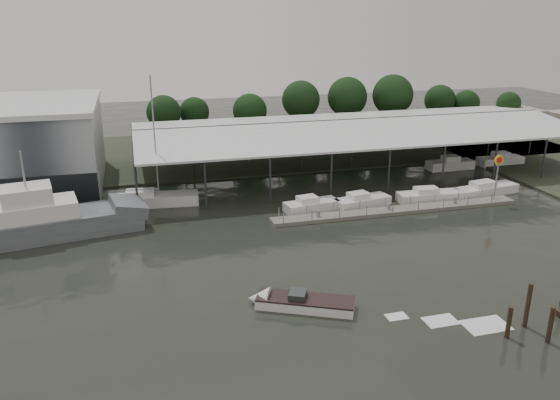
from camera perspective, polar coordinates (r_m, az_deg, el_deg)
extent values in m
plane|color=black|center=(46.42, 1.00, -7.01)|extent=(200.00, 200.00, 0.00)
cube|color=#343A2B|center=(85.36, -6.87, 5.01)|extent=(140.00, 30.00, 0.30)
cube|color=#2F3234|center=(75.14, 7.65, 8.30)|extent=(58.00, 0.40, 0.30)
cylinder|color=#2F3234|center=(59.26, -14.76, 1.01)|extent=(0.24, 0.24, 5.50)
cylinder|color=#2F3234|center=(81.52, -15.08, 5.76)|extent=(0.24, 0.24, 5.50)
cylinder|color=#2F3234|center=(99.88, 20.62, 7.50)|extent=(0.24, 0.24, 5.50)
cube|color=slate|center=(60.21, 12.15, -1.06)|extent=(28.00, 2.00, 0.40)
cylinder|color=gray|center=(54.66, 0.37, -2.01)|extent=(0.10, 0.10, 1.20)
cylinder|color=gray|center=(67.50, 21.72, 0.70)|extent=(0.10, 0.10, 1.20)
cube|color=gray|center=(59.61, 11.32, -0.70)|extent=(0.30, 0.30, 0.70)
cylinder|color=gray|center=(65.76, 21.65, 1.80)|extent=(0.16, 0.16, 5.00)
cylinder|color=yellow|center=(65.13, 21.91, 3.91)|extent=(1.10, 0.12, 1.10)
cylinder|color=red|center=(65.08, 21.95, 3.89)|extent=(0.70, 0.05, 0.70)
cube|color=gray|center=(109.67, 22.81, 7.75)|extent=(10.00, 8.00, 4.00)
cube|color=slate|center=(56.82, -23.39, -2.69)|extent=(18.60, 8.09, 2.40)
cube|color=slate|center=(57.13, -15.62, -0.63)|extent=(4.22, 5.25, 1.85)
cube|color=white|center=(56.24, -24.71, -1.15)|extent=(9.06, 5.54, 1.80)
cube|color=white|center=(55.74, -24.95, 0.50)|extent=(4.88, 4.21, 1.61)
cylinder|color=gray|center=(55.10, -25.28, 2.87)|extent=(0.18, 0.18, 3.50)
cube|color=silver|center=(62.62, -12.93, -0.06)|extent=(9.80, 3.46, 1.40)
cube|color=white|center=(62.46, -14.40, 0.65)|extent=(3.22, 2.06, 0.80)
cylinder|color=gray|center=(60.72, -12.97, 6.39)|extent=(0.16, 0.16, 13.23)
cylinder|color=gray|center=(62.29, -14.17, 1.10)|extent=(3.50, 0.44, 0.12)
cube|color=silver|center=(40.26, 2.65, -10.76)|extent=(7.21, 4.90, 0.90)
cone|color=silver|center=(40.82, -2.23, -10.31)|extent=(2.32, 2.50, 2.00)
cube|color=black|center=(40.06, 2.66, -10.27)|extent=(7.23, 4.95, 0.12)
cube|color=#2F3234|center=(40.02, 1.85, -9.88)|extent=(1.69, 1.79, 0.50)
cube|color=silver|center=(40.17, 12.09, -11.82)|extent=(2.30, 1.50, 0.04)
cube|color=silver|center=(40.40, 16.43, -12.02)|extent=(3.10, 2.00, 0.04)
cube|color=silver|center=(40.86, 20.70, -12.15)|extent=(3.90, 2.50, 0.04)
cube|color=silver|center=(59.36, 3.33, -0.64)|extent=(6.29, 3.10, 1.10)
cube|color=white|center=(58.95, 2.89, 0.05)|extent=(2.33, 1.91, 0.70)
cube|color=silver|center=(61.19, 8.59, -0.23)|extent=(6.65, 3.32, 1.10)
cube|color=white|center=(60.74, 8.19, 0.45)|extent=(2.48, 1.98, 0.70)
cube|color=silver|center=(64.61, 15.36, 0.33)|extent=(7.56, 2.75, 1.10)
cube|color=white|center=(64.13, 15.03, 0.97)|extent=(2.71, 1.80, 0.70)
cube|color=silver|center=(69.06, 20.71, 0.95)|extent=(8.48, 3.49, 1.10)
cube|color=white|center=(68.55, 20.44, 1.56)|extent=(3.10, 2.05, 0.70)
cylinder|color=#38291C|center=(40.11, 26.35, -11.99)|extent=(0.32, 0.32, 3.15)
cylinder|color=#38291C|center=(39.64, 22.75, -12.08)|extent=(0.32, 0.32, 2.84)
cylinder|color=#38291C|center=(41.11, 24.41, -10.38)|extent=(0.32, 0.32, 3.84)
cylinder|color=#302015|center=(90.75, -11.91, 6.76)|extent=(0.50, 0.50, 3.92)
sphere|color=#173214|center=(90.11, -12.06, 8.95)|extent=(5.48, 5.48, 5.48)
cylinder|color=#302015|center=(93.61, -8.83, 7.17)|extent=(0.50, 0.50, 3.51)
sphere|color=#173214|center=(93.04, -8.93, 9.08)|extent=(4.92, 4.92, 4.92)
cylinder|color=#302015|center=(90.16, -3.13, 7.07)|extent=(0.50, 0.50, 3.95)
sphere|color=#173214|center=(89.51, -3.18, 9.30)|extent=(5.53, 5.53, 5.53)
cylinder|color=#302015|center=(95.50, 2.16, 7.95)|extent=(0.50, 0.50, 4.64)
sphere|color=#173214|center=(94.81, 2.19, 10.43)|extent=(6.50, 6.50, 6.50)
cylinder|color=#302015|center=(97.08, 6.94, 8.08)|extent=(0.50, 0.50, 4.87)
sphere|color=#173214|center=(96.37, 7.05, 10.64)|extent=(6.82, 6.82, 6.82)
cylinder|color=#302015|center=(99.15, 11.53, 8.11)|extent=(0.50, 0.50, 5.04)
sphere|color=#173214|center=(98.45, 11.70, 10.70)|extent=(7.05, 7.05, 7.05)
cylinder|color=#302015|center=(105.48, 16.19, 8.07)|extent=(0.50, 0.50, 3.96)
sphere|color=#173214|center=(104.93, 16.36, 9.98)|extent=(5.54, 5.54, 5.54)
cylinder|color=#302015|center=(107.28, 18.69, 7.87)|extent=(0.50, 0.50, 3.48)
sphere|color=#173214|center=(106.78, 18.87, 9.52)|extent=(4.87, 4.87, 4.87)
cylinder|color=#302015|center=(112.71, 22.59, 7.83)|extent=(0.50, 0.50, 3.19)
sphere|color=#173214|center=(112.27, 22.77, 9.26)|extent=(4.46, 4.46, 4.46)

